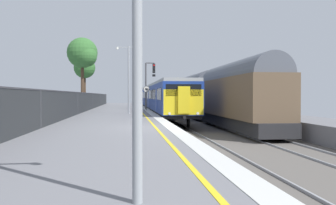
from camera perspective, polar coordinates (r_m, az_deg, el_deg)
ground at (r=16.68m, az=8.25°, el=-5.99°), size 17.40×110.00×1.21m
commuter_train_at_platform at (r=43.00m, az=-1.73°, el=0.87°), size 2.83×40.48×3.81m
freight_train_adjacent_track at (r=39.16m, az=4.69°, el=1.36°), size 2.60×42.99×4.79m
signal_gantry at (r=37.08m, az=-3.22°, el=3.67°), size 1.10×0.24×4.97m
speed_limit_sign at (r=34.11m, az=-3.54°, el=1.25°), size 0.59×0.08×2.38m
platform_lamp_mid at (r=28.02m, az=-6.44°, el=4.69°), size 2.00×0.20×5.40m
platform_back_fence at (r=16.44m, az=-20.11°, el=-0.83°), size 0.07×99.00×1.74m
background_tree_left at (r=49.30m, az=-13.56°, el=5.42°), size 2.91×2.91×6.74m
background_tree_centre at (r=43.31m, az=-13.67°, el=7.69°), size 3.64×3.68×8.42m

